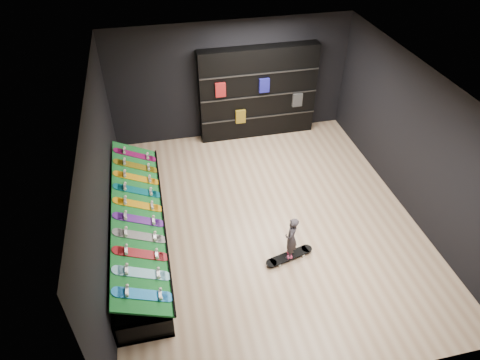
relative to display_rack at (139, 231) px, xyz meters
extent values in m
cube|color=#CEAD8B|center=(2.55, 0.00, -0.25)|extent=(6.00, 7.00, 0.01)
cube|color=white|center=(2.55, 0.00, 2.75)|extent=(6.00, 7.00, 0.01)
cube|color=black|center=(2.55, 3.50, 1.25)|extent=(6.00, 0.02, 3.00)
cube|color=black|center=(2.55, -3.50, 1.25)|extent=(6.00, 0.02, 3.00)
cube|color=black|center=(-0.45, 0.00, 1.25)|extent=(0.02, 7.00, 3.00)
cube|color=black|center=(5.55, 0.00, 1.25)|extent=(0.02, 7.00, 3.00)
cube|color=#0E5C20|center=(0.05, 0.00, 0.46)|extent=(0.92, 4.50, 0.46)
cube|color=black|center=(3.21, 3.32, 0.94)|extent=(2.97, 0.35, 2.38)
imported|color=black|center=(2.71, -1.09, 0.11)|extent=(0.23, 0.25, 0.55)
camera|label=1|loc=(0.63, -6.14, 5.91)|focal=32.00mm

